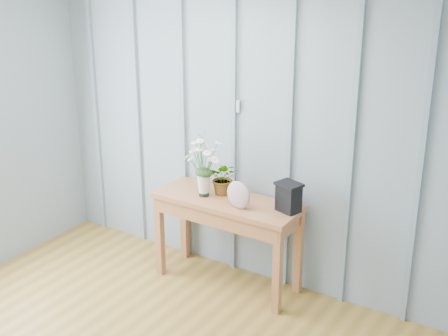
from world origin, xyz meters
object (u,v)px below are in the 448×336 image
Objects in this scene: daisy_vase at (204,158)px; felt_disc_vessel at (239,195)px; carved_box at (289,197)px; sideboard at (227,212)px.

daisy_vase is 0.42m from felt_disc_vessel.
carved_box reaches higher than felt_disc_vessel.
daisy_vase is at bearing -169.05° from sideboard.
carved_box is (0.51, 0.05, 0.23)m from sideboard.
felt_disc_vessel reaches higher than sideboard.
felt_disc_vessel is 0.96× the size of carved_box.
felt_disc_vessel is (0.16, -0.10, 0.22)m from sideboard.
daisy_vase is 0.74m from carved_box.
daisy_vase is at bearing -172.64° from carved_box.
sideboard is at bearing 156.28° from felt_disc_vessel.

